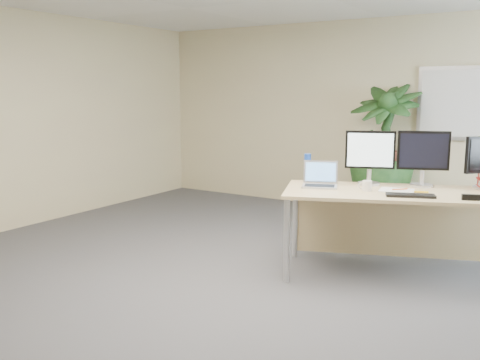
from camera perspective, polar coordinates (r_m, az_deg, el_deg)
The scene contains 15 objects.
floor at distance 4.48m, azimuth -2.60°, elevation -13.03°, with size 8.00×8.00×0.00m, color #414045.
back_wall at distance 7.77m, azimuth 14.45°, elevation 6.55°, with size 7.00×0.04×2.70m, color beige.
whiteboard at distance 7.45m, azimuth 23.32°, elevation 7.50°, with size 1.30×0.04×0.95m.
desk at distance 5.26m, azimuth 16.52°, elevation -2.77°, with size 2.27×1.56×0.80m.
floor_plant at distance 7.48m, azimuth 14.94°, elevation 1.80°, with size 0.84×0.84×1.50m, color #143716.
monitor_left at distance 5.35m, azimuth 13.69°, elevation 2.70°, with size 0.46×0.21×0.53m.
monitor_right at distance 5.38m, azimuth 18.95°, elevation 2.54°, with size 0.46×0.22×0.53m.
laptop at distance 5.20m, azimuth 8.53°, elevation -0.01°, with size 0.41×0.39×0.24m.
keyboard at distance 4.88m, azimuth 17.72°, elevation -1.57°, with size 0.41×0.14×0.02m, color black.
coffee_mug at distance 5.05m, azimuth 13.35°, elevation -0.60°, with size 0.12×0.09×0.10m.
spiral_notebook at distance 5.11m, azimuth 16.37°, elevation -1.08°, with size 0.30×0.23×0.01m, color silver.
orange_pen at distance 5.12m, azimuth 16.69°, elevation -0.94°, with size 0.01×0.01×0.15m, color orange.
yellow_highlighter at distance 5.10m, azimuth 18.78°, elevation -1.20°, with size 0.02×0.02×0.12m, color yellow.
water_bottle at distance 5.41m, azimuth 7.21°, elevation 1.21°, with size 0.07×0.07×0.29m.
stapler at distance 4.90m, azimuth 23.44°, elevation -1.71°, with size 0.15×0.04×0.05m, color black.
Camera 1 is at (2.36, -3.39, 1.72)m, focal length 40.00 mm.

